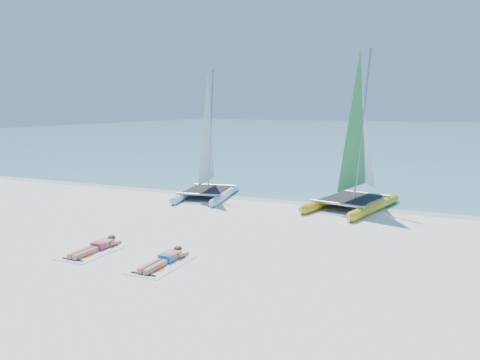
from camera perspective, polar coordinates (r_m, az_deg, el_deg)
The scene contains 9 objects.
ground at distance 15.05m, azimuth -0.60°, elevation -6.28°, with size 140.00×140.00×0.00m, color white.
sea at distance 76.54m, azimuth 19.58°, elevation 5.46°, with size 140.00×115.00×0.01m, color #6DABB7.
wet_sand_strip at distance 20.05m, azimuth 5.98°, elevation -2.47°, with size 140.00×1.40×0.01m, color beige.
catamaran_blue at distance 20.45m, azimuth -4.05°, elevation 2.63°, with size 2.76×4.51×5.74m.
catamaran_yellow at distance 19.05m, azimuth 14.22°, elevation 2.88°, with size 3.30×5.21×6.45m.
towel_a at distance 13.58m, azimuth -17.53°, elevation -8.36°, with size 1.00×1.85×0.02m, color white.
sunbather_a at distance 13.69m, azimuth -17.02°, elevation -7.72°, with size 0.37×1.73×0.26m.
towel_b at distance 12.11m, azimuth -9.60°, elevation -10.18°, with size 1.00×1.85×0.02m, color white.
sunbather_b at distance 12.23m, azimuth -9.11°, elevation -9.44°, with size 0.37×1.73×0.26m.
Camera 1 is at (6.07, -13.20, 3.95)m, focal length 35.00 mm.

